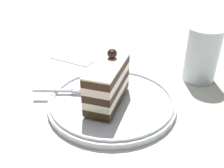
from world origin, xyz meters
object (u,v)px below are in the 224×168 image
(dessert_plate, at_px, (112,101))
(folded_napkin, at_px, (74,57))
(cake_slice, at_px, (107,83))
(fork, at_px, (66,91))
(drink_glass_near, at_px, (201,58))

(dessert_plate, relative_size, folded_napkin, 2.10)
(cake_slice, distance_m, fork, 0.09)
(cake_slice, relative_size, folded_napkin, 1.13)
(folded_napkin, bearing_deg, drink_glass_near, 113.36)
(dessert_plate, relative_size, drink_glass_near, 2.05)
(drink_glass_near, height_order, folded_napkin, drink_glass_near)
(folded_napkin, bearing_deg, fork, 47.64)
(cake_slice, xyz_separation_m, folded_napkin, (-0.09, -0.22, -0.05))
(cake_slice, bearing_deg, fork, -65.00)
(dessert_plate, bearing_deg, folded_napkin, -110.63)
(fork, height_order, folded_napkin, fork)
(cake_slice, distance_m, folded_napkin, 0.25)
(drink_glass_near, bearing_deg, cake_slice, -16.64)
(fork, xyz_separation_m, drink_glass_near, (-0.26, 0.14, 0.03))
(cake_slice, height_order, drink_glass_near, drink_glass_near)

